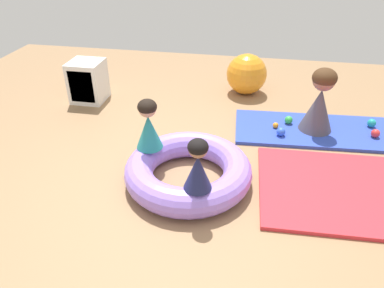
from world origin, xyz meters
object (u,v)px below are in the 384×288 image
(exercise_ball_large, at_px, (247,74))
(play_ball_orange, at_px, (276,125))
(play_ball_teal, at_px, (372,123))
(child_in_teal, at_px, (148,125))
(play_ball_green, at_px, (289,120))
(storage_cube, at_px, (87,82))
(inflatable_cushion, at_px, (188,170))
(adult_seated, at_px, (320,101))
(play_ball_blue, at_px, (281,132))
(play_ball_red, at_px, (375,133))
(child_in_navy, at_px, (198,165))

(exercise_ball_large, bearing_deg, play_ball_orange, -68.48)
(play_ball_teal, xyz_separation_m, play_ball_orange, (-1.14, -0.24, -0.02))
(child_in_teal, bearing_deg, play_ball_green, 101.13)
(storage_cube, bearing_deg, inflatable_cushion, -42.63)
(play_ball_green, distance_m, storage_cube, 2.75)
(inflatable_cushion, relative_size, child_in_teal, 2.40)
(adult_seated, height_order, play_ball_green, adult_seated)
(play_ball_blue, bearing_deg, storage_cube, 167.45)
(play_ball_red, bearing_deg, adult_seated, 173.68)
(play_ball_red, distance_m, exercise_ball_large, 1.91)
(inflatable_cushion, bearing_deg, child_in_navy, -68.46)
(child_in_navy, height_order, play_ball_teal, child_in_navy)
(storage_cube, bearing_deg, play_ball_red, -6.52)
(child_in_navy, distance_m, adult_seated, 2.01)
(play_ball_green, bearing_deg, adult_seated, -14.89)
(child_in_navy, xyz_separation_m, play_ball_red, (1.81, 1.58, -0.41))
(adult_seated, height_order, play_ball_red, adult_seated)
(play_ball_teal, bearing_deg, storage_cube, 177.38)
(play_ball_blue, bearing_deg, child_in_teal, -146.59)
(child_in_teal, height_order, play_ball_red, child_in_teal)
(inflatable_cushion, height_order, play_ball_red, inflatable_cushion)
(play_ball_orange, height_order, play_ball_red, play_ball_red)
(child_in_navy, relative_size, play_ball_teal, 4.60)
(storage_cube, bearing_deg, play_ball_green, -5.60)
(child_in_navy, height_order, exercise_ball_large, child_in_navy)
(adult_seated, bearing_deg, storage_cube, -47.65)
(child_in_teal, bearing_deg, child_in_navy, 17.51)
(child_in_teal, distance_m, exercise_ball_large, 2.29)
(play_ball_green, relative_size, play_ball_red, 0.99)
(exercise_ball_large, bearing_deg, child_in_navy, -95.55)
(child_in_navy, relative_size, play_ball_orange, 6.85)
(adult_seated, distance_m, play_ball_teal, 0.77)
(child_in_navy, distance_m, play_ball_orange, 1.78)
(play_ball_teal, distance_m, exercise_ball_large, 1.79)
(child_in_navy, xyz_separation_m, play_ball_green, (0.84, 1.73, -0.41))
(play_ball_green, bearing_deg, play_ball_blue, -107.46)
(play_ball_green, bearing_deg, exercise_ball_large, 121.82)
(child_in_navy, relative_size, play_ball_green, 4.79)
(play_ball_green, height_order, play_ball_orange, play_ball_green)
(child_in_teal, bearing_deg, adult_seated, 93.85)
(child_in_navy, bearing_deg, inflatable_cushion, 40.42)
(child_in_teal, height_order, adult_seated, adult_seated)
(play_ball_green, xyz_separation_m, storage_cube, (-2.73, 0.27, 0.19))
(inflatable_cushion, relative_size, play_ball_blue, 11.96)
(inflatable_cushion, xyz_separation_m, adult_seated, (1.31, 1.24, 0.27))
(exercise_ball_large, bearing_deg, play_ball_green, -58.18)
(inflatable_cushion, height_order, storage_cube, storage_cube)
(storage_cube, bearing_deg, play_ball_blue, -12.55)
(child_in_teal, bearing_deg, play_ball_red, 84.51)
(play_ball_orange, bearing_deg, child_in_teal, -140.24)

